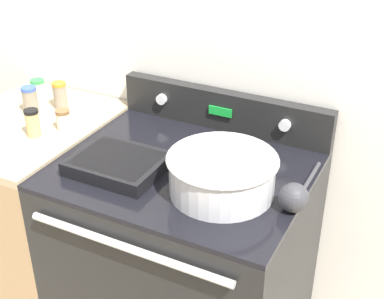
{
  "coord_description": "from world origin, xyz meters",
  "views": [
    {
      "loc": [
        0.71,
        -0.99,
        1.85
      ],
      "look_at": [
        0.02,
        0.36,
        1.01
      ],
      "focal_mm": 50.0,
      "sensor_mm": 36.0,
      "label": 1
    }
  ],
  "objects_px": {
    "spice_jar_orange_cap": "(60,95)",
    "spice_jar_blue_cap": "(30,100)",
    "mixing_bowl": "(222,172)",
    "casserole_dish": "(118,163)",
    "spice_jar_black_cap": "(33,123)",
    "spice_jar_green_cap": "(38,89)",
    "spice_jar_brown_cap": "(63,120)",
    "ladle": "(295,197)"
  },
  "relations": [
    {
      "from": "spice_jar_orange_cap",
      "to": "spice_jar_blue_cap",
      "type": "relative_size",
      "value": 0.99
    },
    {
      "from": "mixing_bowl",
      "to": "casserole_dish",
      "type": "height_order",
      "value": "mixing_bowl"
    },
    {
      "from": "spice_jar_black_cap",
      "to": "spice_jar_orange_cap",
      "type": "bearing_deg",
      "value": 106.38
    },
    {
      "from": "spice_jar_blue_cap",
      "to": "spice_jar_green_cap",
      "type": "xyz_separation_m",
      "value": [
        -0.08,
        0.13,
        -0.01
      ]
    },
    {
      "from": "spice_jar_black_cap",
      "to": "spice_jar_blue_cap",
      "type": "height_order",
      "value": "spice_jar_blue_cap"
    },
    {
      "from": "mixing_bowl",
      "to": "spice_jar_brown_cap",
      "type": "xyz_separation_m",
      "value": [
        -0.68,
        0.1,
        -0.02
      ]
    },
    {
      "from": "mixing_bowl",
      "to": "casserole_dish",
      "type": "distance_m",
      "value": 0.36
    },
    {
      "from": "spice_jar_black_cap",
      "to": "spice_jar_green_cap",
      "type": "relative_size",
      "value": 1.3
    },
    {
      "from": "casserole_dish",
      "to": "spice_jar_green_cap",
      "type": "xyz_separation_m",
      "value": [
        -0.61,
        0.32,
        0.03
      ]
    },
    {
      "from": "spice_jar_black_cap",
      "to": "spice_jar_orange_cap",
      "type": "height_order",
      "value": "spice_jar_orange_cap"
    },
    {
      "from": "spice_jar_brown_cap",
      "to": "spice_jar_black_cap",
      "type": "bearing_deg",
      "value": -127.05
    },
    {
      "from": "casserole_dish",
      "to": "spice_jar_blue_cap",
      "type": "height_order",
      "value": "spice_jar_blue_cap"
    },
    {
      "from": "ladle",
      "to": "spice_jar_brown_cap",
      "type": "distance_m",
      "value": 0.9
    },
    {
      "from": "mixing_bowl",
      "to": "casserole_dish",
      "type": "bearing_deg",
      "value": -174.48
    },
    {
      "from": "spice_jar_black_cap",
      "to": "spice_jar_green_cap",
      "type": "height_order",
      "value": "spice_jar_black_cap"
    },
    {
      "from": "spice_jar_black_cap",
      "to": "spice_jar_blue_cap",
      "type": "distance_m",
      "value": 0.2
    },
    {
      "from": "spice_jar_brown_cap",
      "to": "spice_jar_orange_cap",
      "type": "xyz_separation_m",
      "value": [
        -0.13,
        0.15,
        0.01
      ]
    },
    {
      "from": "mixing_bowl",
      "to": "ladle",
      "type": "distance_m",
      "value": 0.22
    },
    {
      "from": "spice_jar_blue_cap",
      "to": "spice_jar_green_cap",
      "type": "distance_m",
      "value": 0.15
    },
    {
      "from": "ladle",
      "to": "spice_jar_green_cap",
      "type": "bearing_deg",
      "value": 167.17
    },
    {
      "from": "spice_jar_blue_cap",
      "to": "mixing_bowl",
      "type": "bearing_deg",
      "value": -10.12
    },
    {
      "from": "mixing_bowl",
      "to": "spice_jar_brown_cap",
      "type": "relative_size",
      "value": 4.34
    },
    {
      "from": "spice_jar_brown_cap",
      "to": "spice_jar_black_cap",
      "type": "relative_size",
      "value": 0.77
    },
    {
      "from": "spice_jar_black_cap",
      "to": "spice_jar_blue_cap",
      "type": "xyz_separation_m",
      "value": [
        -0.14,
        0.15,
        0.0
      ]
    },
    {
      "from": "mixing_bowl",
      "to": "spice_jar_black_cap",
      "type": "height_order",
      "value": "mixing_bowl"
    },
    {
      "from": "ladle",
      "to": "casserole_dish",
      "type": "bearing_deg",
      "value": -174.87
    },
    {
      "from": "mixing_bowl",
      "to": "ladle",
      "type": "xyz_separation_m",
      "value": [
        0.22,
        0.02,
        -0.03
      ]
    },
    {
      "from": "spice_jar_black_cap",
      "to": "spice_jar_orange_cap",
      "type": "xyz_separation_m",
      "value": [
        -0.07,
        0.24,
        0.0
      ]
    },
    {
      "from": "spice_jar_brown_cap",
      "to": "spice_jar_green_cap",
      "type": "height_order",
      "value": "same"
    },
    {
      "from": "casserole_dish",
      "to": "ladle",
      "type": "bearing_deg",
      "value": 5.13
    },
    {
      "from": "spice_jar_blue_cap",
      "to": "spice_jar_green_cap",
      "type": "height_order",
      "value": "spice_jar_blue_cap"
    },
    {
      "from": "spice_jar_brown_cap",
      "to": "spice_jar_green_cap",
      "type": "xyz_separation_m",
      "value": [
        -0.28,
        0.19,
        0.0
      ]
    },
    {
      "from": "ladle",
      "to": "spice_jar_black_cap",
      "type": "relative_size",
      "value": 3.23
    },
    {
      "from": "spice_jar_black_cap",
      "to": "spice_jar_orange_cap",
      "type": "distance_m",
      "value": 0.25
    },
    {
      "from": "spice_jar_black_cap",
      "to": "spice_jar_brown_cap",
      "type": "bearing_deg",
      "value": 52.95
    },
    {
      "from": "spice_jar_blue_cap",
      "to": "ladle",
      "type": "bearing_deg",
      "value": -7.24
    },
    {
      "from": "spice_jar_brown_cap",
      "to": "spice_jar_green_cap",
      "type": "relative_size",
      "value": 0.99
    },
    {
      "from": "mixing_bowl",
      "to": "spice_jar_green_cap",
      "type": "distance_m",
      "value": 1.0
    },
    {
      "from": "casserole_dish",
      "to": "spice_jar_black_cap",
      "type": "distance_m",
      "value": 0.4
    },
    {
      "from": "ladle",
      "to": "spice_jar_blue_cap",
      "type": "xyz_separation_m",
      "value": [
        -1.11,
        0.14,
        0.03
      ]
    },
    {
      "from": "mixing_bowl",
      "to": "ladle",
      "type": "bearing_deg",
      "value": 4.52
    },
    {
      "from": "spice_jar_orange_cap",
      "to": "ladle",
      "type": "bearing_deg",
      "value": -12.61
    }
  ]
}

